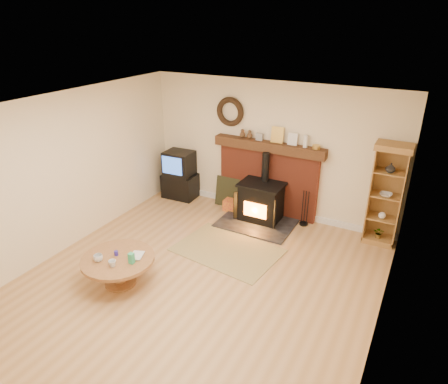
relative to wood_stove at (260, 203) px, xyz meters
The scene contains 11 objects.
ground 2.31m from the wood_stove, 90.81° to the right, with size 5.50×5.50×0.00m, color #B07E49.
room_shell 2.56m from the wood_stove, 91.31° to the right, with size 5.02×5.52×2.61m.
chimney_breast 0.58m from the wood_stove, 94.50° to the left, with size 2.20×0.22×1.78m.
wood_stove is the anchor object (origin of this frame).
area_rug 1.32m from the wood_stove, 92.36° to the right, with size 1.70×1.17×0.01m, color olive.
tv_unit 1.99m from the wood_stove, behind, with size 0.73×0.53×1.03m.
curio_cabinet 2.24m from the wood_stove, ahead, with size 0.58×0.42×1.80m.
firelog_box 0.71m from the wood_stove, 169.18° to the left, with size 0.36×0.23×0.23m, color #F0AD11.
leaning_painting 0.90m from the wood_stove, 162.29° to the left, with size 0.52×0.03×0.63m, color black.
fire_tools 0.87m from the wood_stove, 15.48° to the left, with size 0.16×0.16×0.70m.
coffee_table 3.00m from the wood_stove, 110.18° to the right, with size 1.06×1.06×0.61m.
Camera 1 is at (2.66, -4.12, 3.69)m, focal length 32.00 mm.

